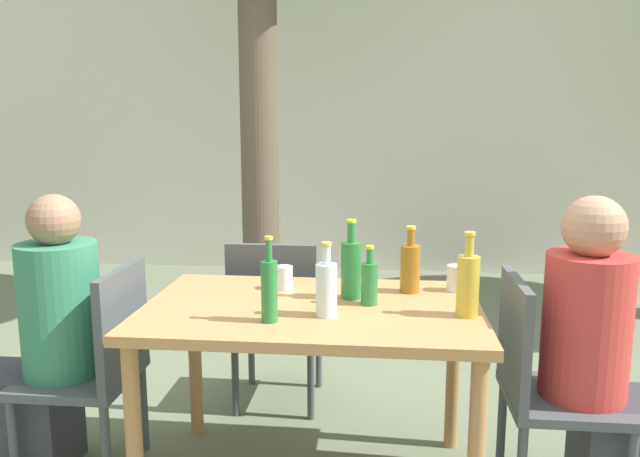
{
  "coord_description": "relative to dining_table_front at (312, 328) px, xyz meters",
  "views": [
    {
      "loc": [
        0.27,
        -2.32,
        1.48
      ],
      "look_at": [
        0.0,
        0.3,
        1.01
      ],
      "focal_mm": 35.0,
      "sensor_mm": 36.0,
      "label": 1
    }
  ],
  "objects": [
    {
      "name": "oil_cruet_5",
      "position": [
        0.58,
        -0.08,
        0.21
      ],
      "size": [
        0.08,
        0.08,
        0.31
      ],
      "color": "gold",
      "rests_on": "dining_table_front"
    },
    {
      "name": "person_seated_1",
      "position": [
        1.12,
        -0.0,
        -0.13
      ],
      "size": [
        0.56,
        0.32,
        1.2
      ],
      "rotation": [
        0.0,
        0.0,
        1.57
      ],
      "color": "#383842",
      "rests_on": "ground_plane"
    },
    {
      "name": "drinking_glass_1",
      "position": [
        -0.15,
        0.22,
        0.14
      ],
      "size": [
        0.08,
        0.08,
        0.1
      ],
      "color": "white",
      "rests_on": "dining_table_front"
    },
    {
      "name": "cafe_building_wall",
      "position": [
        0.0,
        3.72,
        0.73
      ],
      "size": [
        10.0,
        0.08,
        2.8
      ],
      "color": "silver",
      "rests_on": "ground_plane"
    },
    {
      "name": "water_bottle_2",
      "position": [
        0.07,
        -0.13,
        0.2
      ],
      "size": [
        0.08,
        0.08,
        0.28
      ],
      "color": "silver",
      "rests_on": "dining_table_front"
    },
    {
      "name": "dining_table_front",
      "position": [
        0.0,
        0.0,
        0.0
      ],
      "size": [
        1.31,
        0.84,
        0.76
      ],
      "color": "#B27F4C",
      "rests_on": "ground_plane"
    },
    {
      "name": "amber_bottle_1",
      "position": [
        0.38,
        0.23,
        0.2
      ],
      "size": [
        0.08,
        0.08,
        0.28
      ],
      "color": "#9E661E",
      "rests_on": "dining_table_front"
    },
    {
      "name": "patio_chair_2",
      "position": [
        -0.26,
        0.65,
        -0.17
      ],
      "size": [
        0.44,
        0.44,
        0.89
      ],
      "rotation": [
        0.0,
        0.0,
        3.14
      ],
      "color": "#474C51",
      "rests_on": "ground_plane"
    },
    {
      "name": "patio_chair_1",
      "position": [
        0.89,
        0.0,
        -0.17
      ],
      "size": [
        0.44,
        0.44,
        0.89
      ],
      "rotation": [
        0.0,
        0.0,
        1.57
      ],
      "color": "#474C51",
      "rests_on": "ground_plane"
    },
    {
      "name": "patio_chair_0",
      "position": [
        -0.89,
        0.0,
        -0.17
      ],
      "size": [
        0.44,
        0.44,
        0.89
      ],
      "rotation": [
        0.0,
        0.0,
        -1.57
      ],
      "color": "#474C51",
      "rests_on": "ground_plane"
    },
    {
      "name": "green_bottle_0",
      "position": [
        0.22,
        0.03,
        0.18
      ],
      "size": [
        0.07,
        0.07,
        0.23
      ],
      "color": "#287A38",
      "rests_on": "dining_table_front"
    },
    {
      "name": "drinking_glass_0",
      "position": [
        0.58,
        0.26,
        0.15
      ],
      "size": [
        0.08,
        0.08,
        0.11
      ],
      "color": "silver",
      "rests_on": "dining_table_front"
    },
    {
      "name": "green_bottle_4",
      "position": [
        0.14,
        0.11,
        0.22
      ],
      "size": [
        0.08,
        0.08,
        0.32
      ],
      "color": "#287A38",
      "rests_on": "dining_table_front"
    },
    {
      "name": "person_seated_0",
      "position": [
        -1.12,
        -0.0,
        -0.14
      ],
      "size": [
        0.56,
        0.32,
        1.18
      ],
      "rotation": [
        0.0,
        0.0,
        -1.57
      ],
      "color": "#383842",
      "rests_on": "ground_plane"
    },
    {
      "name": "green_bottle_3",
      "position": [
        -0.13,
        -0.21,
        0.21
      ],
      "size": [
        0.06,
        0.06,
        0.31
      ],
      "color": "#287A38",
      "rests_on": "dining_table_front"
    }
  ]
}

